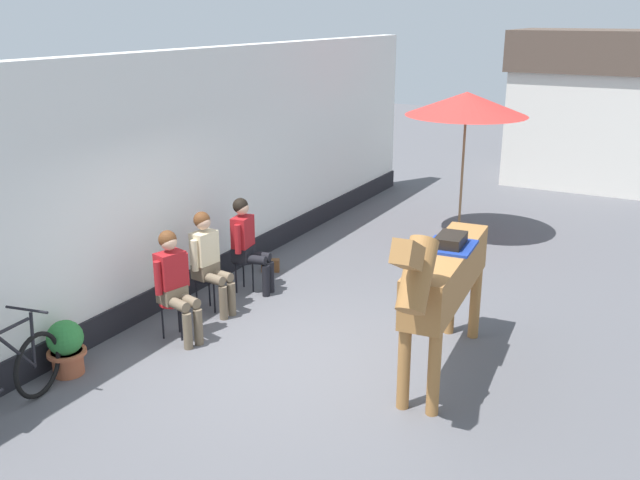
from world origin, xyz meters
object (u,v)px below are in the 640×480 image
Objects in this scene: saddled_horse_center at (444,277)px; flower_planter_near at (66,347)px; leaning_bicycle at (2,386)px; cafe_parasol at (467,105)px; seated_visitor_far at (247,240)px; seated_visitor_near at (174,280)px; seated_visitor_middle at (208,257)px; spare_stool_white at (443,247)px; satchel_bag at (270,265)px.

saddled_horse_center is 4.23m from flower_planter_near.
leaning_bicycle reaches higher than flower_planter_near.
saddled_horse_center reaches higher than leaning_bicycle.
seated_visitor_far is at bearing -115.23° from cafe_parasol.
flower_planter_near is at bearing -108.16° from cafe_parasol.
seated_visitor_near is 1.00× the size of seated_visitor_middle.
leaning_bicycle is 8.49m from cafe_parasol.
seated_visitor_near reaches higher than leaning_bicycle.
seated_visitor_far is 4.70m from cafe_parasol.
seated_visitor_middle reaches higher than spare_stool_white.
seated_visitor_near reaches higher than spare_stool_white.
seated_visitor_far is at bearing 162.27° from saddled_horse_center.
seated_visitor_far is at bearing 87.04° from leaning_bicycle.
seated_visitor_near is 2.32m from leaning_bicycle.
flower_planter_near reaches higher than satchel_bag.
leaning_bicycle is 6.21× the size of satchel_bag.
spare_stool_white is at bearing -80.22° from cafe_parasol.
seated_visitor_near is at bearing -86.69° from seated_visitor_far.
saddled_horse_center is at bearing 40.55° from leaning_bicycle.
satchel_bag is (0.26, 3.85, -0.23)m from flower_planter_near.
cafe_parasol is (1.79, 5.72, 1.59)m from seated_visitor_near.
flower_planter_near is 3.86m from satchel_bag.
seated_visitor_near is 2.66m from satchel_bag.
cafe_parasol is 9.21× the size of satchel_bag.
flower_planter_near is at bearing -116.98° from spare_stool_white.
seated_visitor_far reaches higher than satchel_bag.
seated_visitor_far is 0.54× the size of cafe_parasol.
flower_planter_near is (-0.37, -2.15, -0.44)m from seated_visitor_middle.
cafe_parasol is at bearing 31.52° from satchel_bag.
leaning_bicycle is 6.58m from spare_stool_white.
seated_visitor_far is 3.09m from spare_stool_white.
seated_visitor_near reaches higher than flower_planter_near.
seated_visitor_near and seated_visitor_far have the same top height.
seated_visitor_near is at bearing 68.28° from flower_planter_near.
seated_visitor_near is 6.20m from cafe_parasol.
leaning_bicycle is at bearing -78.25° from flower_planter_near.
satchel_bag is at bearing 100.31° from seated_visitor_far.
flower_planter_near is at bearing -151.73° from saddled_horse_center.
spare_stool_white is (2.25, 2.99, -0.38)m from seated_visitor_middle.
saddled_horse_center reaches higher than seated_visitor_middle.
seated_visitor_middle is 2.23m from flower_planter_near.
cafe_parasol is 2.72m from spare_stool_white.
cafe_parasol is at bearing 105.11° from saddled_horse_center.
spare_stool_white is at bearing 68.51° from leaning_bicycle.
leaning_bicycle is 4.84m from satchel_bag.
satchel_bag is (-3.40, 1.88, -1.06)m from saddled_horse_center.
seated_visitor_near is 1.00× the size of seated_visitor_far.
flower_planter_near is 2.29× the size of satchel_bag.
saddled_horse_center is 3.42m from spare_stool_white.
seated_visitor_near is 0.46× the size of saddled_horse_center.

